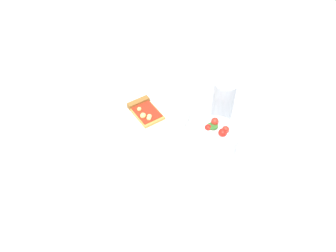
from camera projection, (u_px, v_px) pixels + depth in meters
The scene contains 6 objects.
ground_plane at pixel (151, 125), 1.02m from camera, with size 2.40×2.40×0.00m, color silver.
plate at pixel (153, 111), 1.05m from camera, with size 0.24×0.24×0.01m, color silver.
pizza_slice_main at pixel (144, 110), 1.04m from camera, with size 0.14×0.12×0.03m.
salad_bowl at pixel (216, 139), 0.93m from camera, with size 0.13×0.13×0.09m.
soda_glass at pixel (223, 101), 1.01m from camera, with size 0.07×0.07×0.13m.
paper_napkin at pixel (77, 159), 0.92m from camera, with size 0.16×0.11×0.00m, color white.
Camera 1 is at (-0.38, 0.59, 0.74)m, focal length 33.99 mm.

